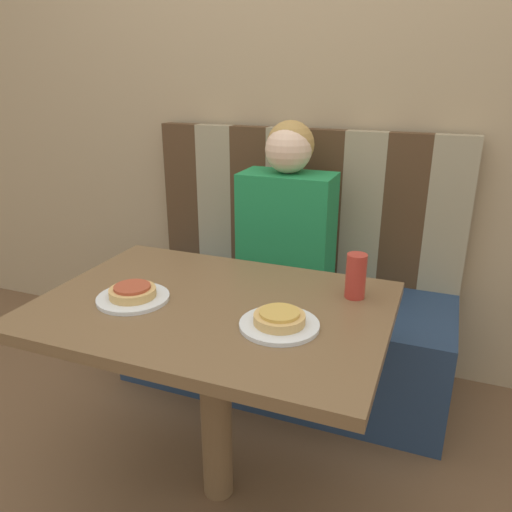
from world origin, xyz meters
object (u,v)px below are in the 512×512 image
plate_left (133,298)px  pizza_left (133,291)px  person (287,214)px  drinking_cup (356,276)px  plate_right (279,325)px  pizza_right (279,318)px

plate_left → pizza_left: 0.02m
person → drinking_cup: 0.63m
person → pizza_left: person is taller
person → pizza_left: bearing=-106.6°
person → plate_left: person is taller
person → plate_right: size_ratio=3.33×
plate_left → person: bearing=73.4°
pizza_right → drinking_cup: bearing=60.2°
pizza_right → plate_left: bearing=180.0°
plate_right → drinking_cup: (0.15, 0.26, 0.06)m
pizza_left → plate_left: bearing=0.0°
drinking_cup → pizza_right: bearing=-119.8°
person → plate_left: (-0.23, -0.76, -0.08)m
person → pizza_left: (-0.23, -0.76, -0.06)m
plate_left → drinking_cup: bearing=23.2°
plate_left → plate_right: bearing=0.0°
drinking_cup → pizza_left: bearing=-156.8°
pizza_left → plate_right: bearing=0.0°
pizza_right → drinking_cup: (0.15, 0.26, 0.04)m
pizza_left → drinking_cup: size_ratio=1.01×
person → pizza_right: 0.80m
person → plate_right: person is taller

